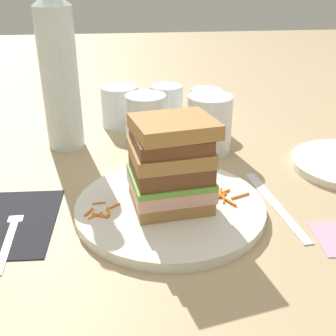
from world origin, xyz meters
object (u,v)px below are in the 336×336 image
juice_glass (209,126)px  empty_tumbler_0 (206,109)px  fork (11,229)px  empty_tumbler_1 (166,102)px  napkin_dark (15,222)px  empty_tumbler_2 (120,106)px  water_bottle (59,70)px  knife (277,206)px  sandwich (171,164)px  main_plate (170,207)px  empty_tumbler_3 (146,121)px

juice_glass → empty_tumbler_0: juice_glass is taller
fork → empty_tumbler_1: 0.48m
napkin_dark → empty_tumbler_2: size_ratio=2.00×
empty_tumbler_0 → empty_tumbler_1: bearing=136.8°
empty_tumbler_1 → juice_glass: bearing=-71.5°
juice_glass → empty_tumbler_2: bearing=137.5°
water_bottle → empty_tumbler_2: 0.17m
fork → knife: (0.37, 0.03, -0.00)m
sandwich → napkin_dark: sandwich is taller
napkin_dark → juice_glass: bearing=34.6°
water_bottle → fork: bearing=-98.7°
juice_glass → empty_tumbler_1: bearing=108.5°
main_plate → knife: bearing=-1.1°
main_plate → empty_tumbler_2: (-0.07, 0.35, 0.03)m
fork → empty_tumbler_2: size_ratio=1.98×
fork → juice_glass: bearing=37.4°
juice_glass → empty_tumbler_0: 0.11m
knife → empty_tumbler_1: size_ratio=2.71×
water_bottle → juice_glass: bearing=-10.7°
sandwich → fork: 0.23m
juice_glass → empty_tumbler_2: juice_glass is taller
napkin_dark → sandwich: bearing=1.5°
sandwich → empty_tumbler_2: bearing=100.9°
main_plate → empty_tumbler_0: 0.34m
main_plate → knife: main_plate is taller
main_plate → juice_glass: 0.23m
empty_tumbler_1 → napkin_dark: bearing=-122.2°
main_plate → water_bottle: size_ratio=0.84×
water_bottle → empty_tumbler_1: (0.20, 0.13, -0.11)m
fork → juice_glass: size_ratio=1.60×
sandwich → empty_tumbler_0: size_ratio=1.53×
knife → empty_tumbler_1: (-0.12, 0.39, 0.04)m
knife → water_bottle: 0.44m
sandwich → water_bottle: (-0.17, 0.26, 0.07)m
empty_tumbler_2 → empty_tumbler_3: empty_tumbler_3 is taller
sandwich → knife: 0.17m
knife → juice_glass: (-0.06, 0.21, 0.05)m
empty_tumbler_1 → empty_tumbler_2: (-0.10, -0.03, 0.01)m
napkin_dark → fork: (0.00, -0.02, 0.00)m
empty_tumbler_0 → empty_tumbler_1: empty_tumbler_0 is taller
empty_tumbler_0 → empty_tumbler_1: (-0.07, 0.07, -0.00)m
napkin_dark → empty_tumbler_1: (0.25, 0.39, 0.04)m
napkin_dark → knife: (0.37, 0.00, 0.00)m
main_plate → water_bottle: water_bottle is taller
empty_tumbler_3 → knife: bearing=-54.1°
water_bottle → empty_tumbler_0: size_ratio=3.79×
water_bottle → empty_tumbler_1: bearing=32.8°
knife → sandwich: bearing=178.9°
fork → empty_tumbler_1: (0.25, 0.41, 0.03)m
water_bottle → empty_tumbler_0: water_bottle is taller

